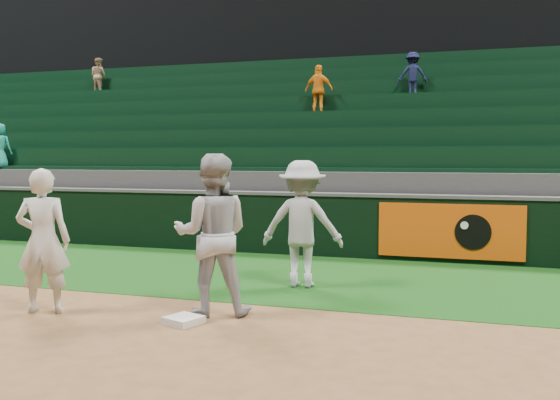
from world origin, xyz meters
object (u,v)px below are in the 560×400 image
at_px(first_base, 184,320).
at_px(baserunner, 212,234).
at_px(first_baseman, 43,241).
at_px(base_coach, 302,224).

distance_m(first_base, baserunner, 1.10).
relative_size(first_base, first_baseman, 0.21).
relative_size(first_baseman, base_coach, 0.96).
bearing_deg(first_baseman, baserunner, 174.63).
relative_size(first_baseman, baserunner, 0.91).
bearing_deg(baserunner, base_coach, -126.92).
bearing_deg(base_coach, first_base, 68.03).
bearing_deg(first_base, baserunner, 74.82).
distance_m(first_base, first_baseman, 2.10).
xyz_separation_m(first_base, baserunner, (0.14, 0.52, 0.96)).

